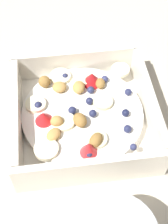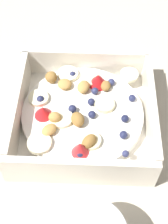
{
  "view_description": "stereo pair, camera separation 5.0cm",
  "coord_description": "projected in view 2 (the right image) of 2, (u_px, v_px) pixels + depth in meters",
  "views": [
    {
      "loc": [
        0.04,
        0.3,
        0.44
      ],
      "look_at": [
        -0.0,
        0.0,
        0.03
      ],
      "focal_mm": 52.01,
      "sensor_mm": 36.0,
      "label": 1
    },
    {
      "loc": [
        -0.01,
        0.3,
        0.44
      ],
      "look_at": [
        -0.0,
        0.0,
        0.03
      ],
      "focal_mm": 52.01,
      "sensor_mm": 36.0,
      "label": 2
    }
  ],
  "objects": [
    {
      "name": "ground_plane",
      "position": [
        82.0,
        122.0,
        0.53
      ],
      "size": [
        2.4,
        2.4,
        0.0
      ],
      "primitive_type": "plane",
      "color": "beige"
    },
    {
      "name": "fruit_bowl",
      "position": [
        83.0,
        115.0,
        0.51
      ],
      "size": [
        0.21,
        0.21,
        0.06
      ],
      "color": "white",
      "rests_on": "ground"
    }
  ]
}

